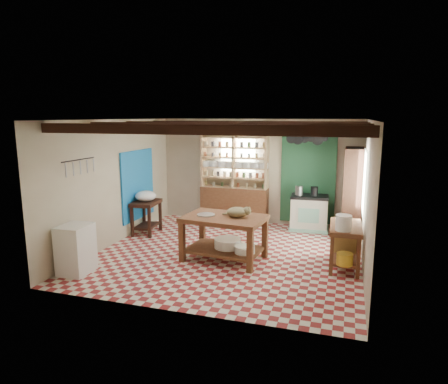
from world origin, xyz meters
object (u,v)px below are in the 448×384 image
(work_table, at_px, (224,238))
(right_counter, at_px, (345,246))
(stove, at_px, (309,213))
(cat, at_px, (238,212))
(prep_table, at_px, (147,217))
(white_cabinet, at_px, (76,249))

(work_table, distance_m, right_counter, 2.18)
(stove, height_order, cat, cat)
(prep_table, bearing_deg, right_counter, -15.48)
(right_counter, distance_m, cat, 2.00)
(work_table, xyz_separation_m, cat, (0.25, 0.02, 0.51))
(right_counter, bearing_deg, cat, -173.69)
(cat, bearing_deg, white_cabinet, -154.51)
(white_cabinet, distance_m, cat, 2.90)
(work_table, height_order, right_counter, work_table)
(stove, bearing_deg, right_counter, -72.42)
(stove, bearing_deg, prep_table, -161.87)
(white_cabinet, relative_size, right_counter, 0.79)
(stove, relative_size, white_cabinet, 1.01)
(white_cabinet, xyz_separation_m, cat, (2.49, 1.41, 0.50))
(prep_table, height_order, right_counter, right_counter)
(prep_table, distance_m, cat, 2.75)
(work_table, distance_m, white_cabinet, 2.63)
(work_table, height_order, white_cabinet, white_cabinet)
(stove, distance_m, white_cabinet, 5.26)
(stove, height_order, white_cabinet, white_cabinet)
(work_table, distance_m, prep_table, 2.47)
(cat, bearing_deg, stove, 62.50)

